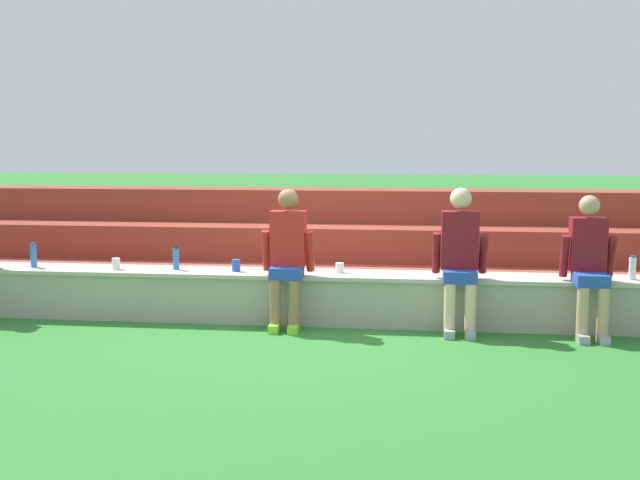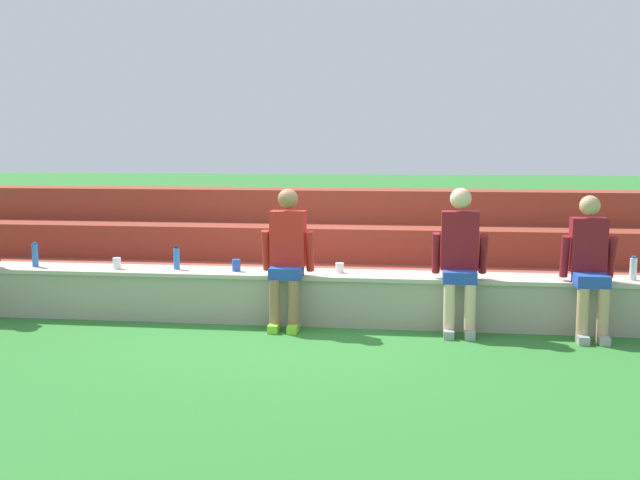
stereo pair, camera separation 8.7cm
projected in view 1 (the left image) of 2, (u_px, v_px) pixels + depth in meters
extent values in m
plane|color=#2D752D|center=(304.00, 327.00, 7.86)|extent=(80.00, 80.00, 0.00)
cube|color=#A8A08E|center=(307.00, 297.00, 8.08)|extent=(8.21, 0.53, 0.52)
cube|color=#BCB39F|center=(307.00, 274.00, 8.05)|extent=(8.25, 0.57, 0.04)
cube|color=#9B4435|center=(318.00, 286.00, 8.98)|extent=(9.85, 0.71, 0.42)
cube|color=maroon|center=(325.00, 259.00, 9.65)|extent=(9.85, 0.71, 0.84)
cube|color=brown|center=(332.00, 236.00, 10.32)|extent=(9.85, 0.71, 1.27)
cylinder|color=#996B4C|center=(275.00, 306.00, 7.66)|extent=(0.11, 0.11, 0.52)
cylinder|color=#996B4C|center=(294.00, 306.00, 7.64)|extent=(0.11, 0.11, 0.52)
cube|color=#8CD833|center=(275.00, 328.00, 7.65)|extent=(0.10, 0.22, 0.08)
cube|color=#8CD833|center=(294.00, 329.00, 7.63)|extent=(0.10, 0.22, 0.08)
cube|color=#2347B2|center=(287.00, 273.00, 7.73)|extent=(0.32, 0.31, 0.12)
cube|color=red|center=(288.00, 238.00, 7.80)|extent=(0.35, 0.20, 0.56)
sphere|color=#996B4C|center=(288.00, 199.00, 7.75)|extent=(0.21, 0.21, 0.21)
cylinder|color=red|center=(266.00, 250.00, 7.83)|extent=(0.08, 0.17, 0.43)
cylinder|color=red|center=(310.00, 251.00, 7.77)|extent=(0.08, 0.17, 0.43)
cylinder|color=beige|center=(450.00, 310.00, 7.45)|extent=(0.11, 0.11, 0.52)
cylinder|color=beige|center=(470.00, 311.00, 7.43)|extent=(0.11, 0.11, 0.52)
cube|color=#99999E|center=(449.00, 333.00, 7.44)|extent=(0.10, 0.22, 0.08)
cube|color=#99999E|center=(470.00, 334.00, 7.41)|extent=(0.10, 0.22, 0.08)
cube|color=#2347B2|center=(460.00, 276.00, 7.52)|extent=(0.33, 0.31, 0.12)
cube|color=maroon|center=(460.00, 240.00, 7.61)|extent=(0.36, 0.20, 0.57)
sphere|color=beige|center=(461.00, 198.00, 7.56)|extent=(0.21, 0.21, 0.21)
cylinder|color=maroon|center=(436.00, 253.00, 7.64)|extent=(0.08, 0.19, 0.43)
cylinder|color=maroon|center=(483.00, 254.00, 7.58)|extent=(0.08, 0.23, 0.42)
cylinder|color=tan|center=(582.00, 315.00, 7.25)|extent=(0.11, 0.11, 0.52)
cylinder|color=tan|center=(603.00, 315.00, 7.23)|extent=(0.11, 0.11, 0.52)
cube|color=#99999E|center=(582.00, 338.00, 7.24)|extent=(0.10, 0.22, 0.08)
cube|color=#99999E|center=(603.00, 339.00, 7.22)|extent=(0.10, 0.22, 0.08)
cube|color=#2347B2|center=(591.00, 279.00, 7.35)|extent=(0.30, 0.35, 0.12)
cube|color=maroon|center=(588.00, 244.00, 7.49)|extent=(0.34, 0.20, 0.52)
sphere|color=tan|center=(589.00, 205.00, 7.45)|extent=(0.20, 0.20, 0.20)
cylinder|color=maroon|center=(565.00, 256.00, 7.51)|extent=(0.08, 0.17, 0.43)
cylinder|color=maroon|center=(611.00, 257.00, 7.46)|extent=(0.08, 0.21, 0.42)
cylinder|color=silver|center=(632.00, 269.00, 7.62)|extent=(0.07, 0.07, 0.22)
cylinder|color=blue|center=(633.00, 257.00, 7.60)|extent=(0.04, 0.04, 0.02)
cylinder|color=blue|center=(176.00, 259.00, 8.22)|extent=(0.07, 0.07, 0.23)
cylinder|color=black|center=(176.00, 247.00, 8.21)|extent=(0.04, 0.04, 0.02)
cylinder|color=blue|center=(34.00, 256.00, 8.38)|extent=(0.07, 0.07, 0.25)
cylinder|color=blue|center=(33.00, 244.00, 8.37)|extent=(0.04, 0.04, 0.02)
cylinder|color=white|center=(340.00, 268.00, 8.03)|extent=(0.09, 0.09, 0.10)
cylinder|color=white|center=(116.00, 264.00, 8.25)|extent=(0.09, 0.09, 0.12)
cylinder|color=blue|center=(236.00, 265.00, 8.11)|extent=(0.09, 0.09, 0.13)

